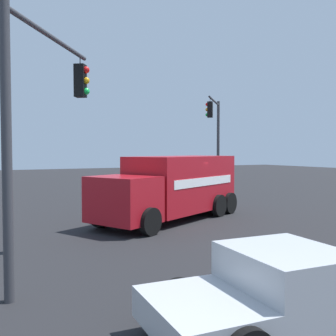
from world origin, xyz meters
TOP-DOWN VIEW (x-y plane):
  - ground_plane at (0.00, 0.00)m, footprint 100.00×100.00m
  - delivery_truck at (-0.43, 0.14)m, footprint 5.62×7.88m
  - traffic_light_primary at (6.30, -6.73)m, footprint 3.32×3.02m
  - traffic_light_secondary at (-5.97, 6.57)m, footprint 3.62×2.67m
  - pickup_silver at (-10.54, 3.25)m, footprint 2.54×5.32m
  - sedan_black at (8.62, -2.39)m, footprint 2.28×4.42m

SIDE VIEW (x-z plane):
  - ground_plane at x=0.00m, z-range 0.00..0.00m
  - sedan_black at x=8.62m, z-range -0.03..1.28m
  - pickup_silver at x=-10.54m, z-range 0.04..1.42m
  - delivery_truck at x=-0.43m, z-range 0.06..2.82m
  - traffic_light_secondary at x=-5.97m, z-range 0.96..6.97m
  - traffic_light_primary at x=6.30m, z-range 1.00..7.45m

